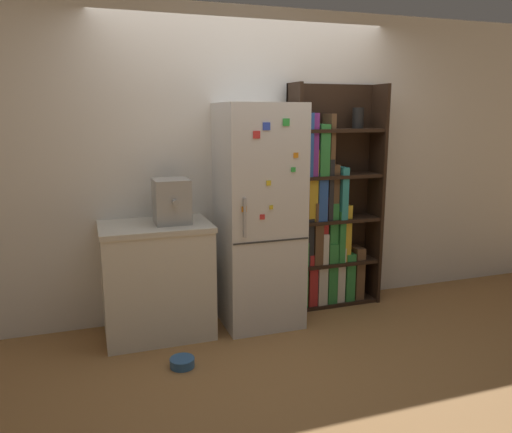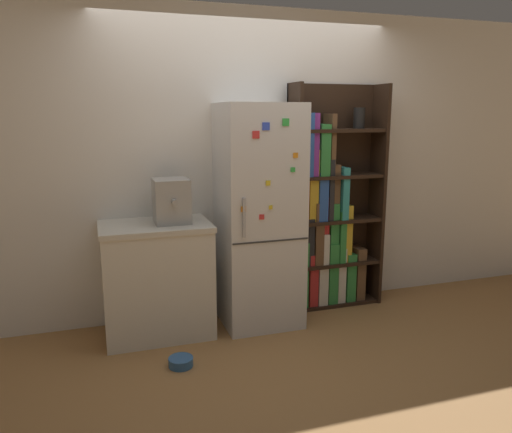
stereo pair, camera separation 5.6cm
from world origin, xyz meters
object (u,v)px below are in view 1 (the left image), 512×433
(espresso_machine, at_px, (172,201))
(pet_bowl, at_px, (182,362))
(refrigerator, at_px, (259,216))
(bookshelf, at_px, (326,216))

(espresso_machine, height_order, pet_bowl, espresso_machine)
(refrigerator, relative_size, pet_bowl, 10.37)
(pet_bowl, bearing_deg, espresso_machine, 84.07)
(bookshelf, distance_m, pet_bowl, 1.84)
(bookshelf, bearing_deg, refrigerator, -166.01)
(espresso_machine, relative_size, pet_bowl, 1.95)
(refrigerator, distance_m, pet_bowl, 1.30)
(refrigerator, bearing_deg, espresso_machine, 178.80)
(espresso_machine, bearing_deg, bookshelf, 6.46)
(refrigerator, bearing_deg, bookshelf, 13.99)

